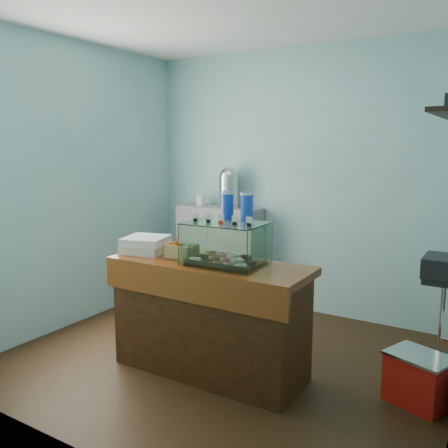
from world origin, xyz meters
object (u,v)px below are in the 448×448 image
Objects in this scene: coffee_urn at (229,186)px; red_cooler at (418,379)px; display_case at (228,241)px; counter at (209,316)px.

coffee_urn reaches higher than red_cooler.
red_cooler is (2.28, -1.22, -1.16)m from coffee_urn.
coffee_urn is at bearing 118.76° from display_case.
display_case reaches higher than red_cooler.
coffee_urn reaches higher than display_case.
red_cooler is at bearing 11.14° from display_case.
counter is 3.22× the size of red_cooler.
counter is at bearing -145.50° from red_cooler.
display_case is at bearing -59.27° from coffee_urn.
counter is 1.96m from coffee_urn.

